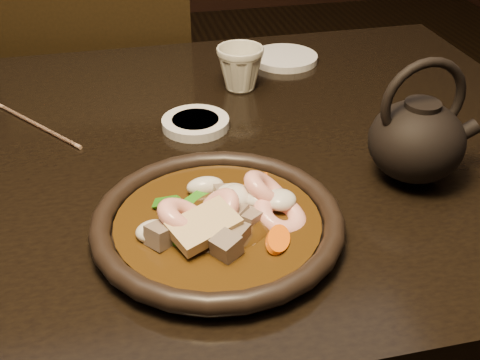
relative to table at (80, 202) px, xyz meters
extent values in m
cube|color=black|center=(0.00, 0.00, 0.06)|extent=(1.60, 0.90, 0.04)
cylinder|color=black|center=(0.72, 0.37, -0.32)|extent=(0.06, 0.06, 0.71)
cube|color=black|center=(0.06, 0.71, -0.21)|extent=(0.49, 0.49, 0.04)
cylinder|color=black|center=(0.26, 0.88, -0.45)|extent=(0.04, 0.04, 0.44)
cylinder|color=black|center=(0.23, 0.52, -0.45)|extent=(0.04, 0.04, 0.44)
cylinder|color=black|center=(-0.11, 0.91, -0.45)|extent=(0.04, 0.04, 0.44)
cylinder|color=black|center=(-0.14, 0.55, -0.45)|extent=(0.04, 0.04, 0.44)
cube|color=black|center=(0.04, 0.51, 0.05)|extent=(0.43, 0.07, 0.47)
cylinder|color=black|center=(0.18, -0.22, 0.08)|extent=(0.29, 0.29, 0.01)
torus|color=black|center=(0.18, -0.22, 0.10)|extent=(0.31, 0.31, 0.03)
cylinder|color=#321E09|center=(0.18, -0.22, 0.09)|extent=(0.26, 0.26, 0.01)
ellipsoid|color=#321E09|center=(0.18, -0.22, 0.09)|extent=(0.14, 0.13, 0.04)
torus|color=#FEB5A0|center=(0.14, -0.23, 0.11)|extent=(0.07, 0.06, 0.05)
torus|color=#FEB5A0|center=(0.18, -0.22, 0.11)|extent=(0.06, 0.07, 0.06)
torus|color=#FEB5A0|center=(0.26, -0.23, 0.10)|extent=(0.09, 0.09, 0.04)
torus|color=#FEB5A0|center=(0.25, -0.19, 0.11)|extent=(0.07, 0.07, 0.06)
cube|color=#7E6B5B|center=(0.18, -0.29, 0.11)|extent=(0.04, 0.04, 0.03)
cube|color=#7E6B5B|center=(0.19, -0.27, 0.11)|extent=(0.04, 0.04, 0.03)
cube|color=#7E6B5B|center=(0.21, -0.24, 0.10)|extent=(0.04, 0.04, 0.03)
cube|color=#7E6B5B|center=(0.20, -0.18, 0.10)|extent=(0.04, 0.03, 0.03)
cube|color=#7E6B5B|center=(0.20, -0.23, 0.10)|extent=(0.04, 0.04, 0.03)
cube|color=#7E6B5B|center=(0.11, -0.25, 0.11)|extent=(0.04, 0.04, 0.03)
cylinder|color=#FD6108|center=(0.24, -0.17, 0.11)|extent=(0.07, 0.07, 0.03)
cylinder|color=#FD6108|center=(0.18, -0.21, 0.10)|extent=(0.06, 0.05, 0.04)
cylinder|color=#FD6108|center=(0.24, -0.28, 0.10)|extent=(0.07, 0.07, 0.03)
cylinder|color=#FD6108|center=(0.18, -0.24, 0.11)|extent=(0.06, 0.06, 0.03)
cube|color=#2A7716|center=(0.18, -0.20, 0.10)|extent=(0.05, 0.02, 0.02)
cube|color=#2A7716|center=(0.16, -0.18, 0.11)|extent=(0.04, 0.04, 0.01)
cube|color=#2A7716|center=(0.12, -0.19, 0.11)|extent=(0.04, 0.04, 0.03)
cube|color=#2A7716|center=(0.13, -0.22, 0.10)|extent=(0.04, 0.04, 0.03)
cube|color=#2A7716|center=(0.15, -0.23, 0.10)|extent=(0.03, 0.04, 0.03)
cube|color=#2A7716|center=(0.12, -0.25, 0.10)|extent=(0.04, 0.04, 0.02)
ellipsoid|color=beige|center=(0.26, -0.21, 0.11)|extent=(0.04, 0.04, 0.02)
ellipsoid|color=beige|center=(0.17, -0.16, 0.11)|extent=(0.05, 0.03, 0.03)
ellipsoid|color=beige|center=(0.21, -0.19, 0.11)|extent=(0.04, 0.04, 0.03)
ellipsoid|color=beige|center=(0.24, -0.20, 0.11)|extent=(0.04, 0.03, 0.02)
ellipsoid|color=beige|center=(0.10, -0.23, 0.10)|extent=(0.05, 0.04, 0.02)
ellipsoid|color=beige|center=(0.21, -0.18, 0.11)|extent=(0.05, 0.04, 0.03)
cube|color=#D3B47E|center=(0.16, -0.25, 0.12)|extent=(0.09, 0.08, 0.03)
cylinder|color=silver|center=(0.20, 0.06, 0.08)|extent=(0.11, 0.11, 0.02)
cylinder|color=silver|center=(0.42, 0.30, 0.08)|extent=(0.13, 0.13, 0.01)
imported|color=beige|center=(0.30, 0.19, 0.12)|extent=(0.10, 0.10, 0.09)
cylinder|color=#A0785B|center=(-0.05, 0.12, 0.08)|extent=(0.13, 0.18, 0.01)
cylinder|color=#A0785B|center=(-0.06, 0.13, 0.08)|extent=(0.13, 0.18, 0.01)
ellipsoid|color=black|center=(0.47, -0.16, 0.14)|extent=(0.13, 0.13, 0.11)
cylinder|color=black|center=(0.47, -0.16, 0.19)|extent=(0.05, 0.05, 0.02)
cylinder|color=black|center=(0.54, -0.15, 0.14)|extent=(0.06, 0.02, 0.04)
torus|color=black|center=(0.47, -0.16, 0.20)|extent=(0.12, 0.02, 0.12)
camera|label=1|loc=(0.07, -0.80, 0.54)|focal=45.00mm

